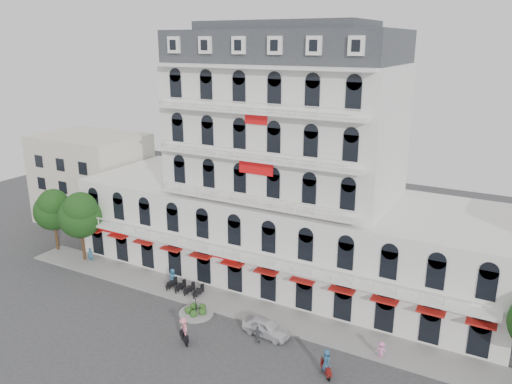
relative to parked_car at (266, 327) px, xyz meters
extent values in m
plane|color=#38383A|center=(-4.16, -6.14, -0.73)|extent=(120.00, 120.00, 0.00)
cube|color=gray|center=(-4.16, 2.86, -0.65)|extent=(53.00, 4.00, 0.16)
cube|color=silver|center=(-4.16, 11.86, 3.77)|extent=(45.00, 14.00, 9.00)
cube|color=silver|center=(-4.16, 11.86, 14.77)|extent=(22.00, 12.00, 13.00)
cube|color=#2D3035|center=(-4.16, 11.86, 22.77)|extent=(21.56, 11.76, 3.00)
cube|color=#2D3035|center=(-4.16, 11.86, 24.67)|extent=(15.84, 8.64, 0.80)
cube|color=#B51B16|center=(-4.16, 4.36, 2.77)|extent=(40.50, 1.00, 0.15)
cube|color=#B30B0E|center=(-4.16, 5.74, 12.27)|extent=(3.50, 0.10, 1.40)
cube|color=beige|center=(-34.16, 13.86, 5.27)|extent=(14.00, 10.00, 12.00)
cylinder|color=gray|center=(-7.16, -0.14, -0.61)|extent=(3.20, 3.20, 0.24)
cylinder|color=black|center=(-7.16, -0.14, 0.17)|extent=(0.08, 0.08, 1.40)
sphere|color=#224918|center=(-6.46, -0.14, -0.28)|extent=(0.70, 0.70, 0.70)
sphere|color=#224918|center=(-6.94, 0.52, -0.28)|extent=(0.70, 0.70, 0.70)
sphere|color=#224918|center=(-7.72, 0.28, -0.28)|extent=(0.70, 0.70, 0.70)
sphere|color=#224918|center=(-7.73, -0.54, -0.28)|extent=(0.70, 0.70, 0.70)
sphere|color=#224918|center=(-6.96, -0.81, -0.28)|extent=(0.70, 0.70, 0.70)
cylinder|color=#382314|center=(-30.16, 3.86, 1.03)|extent=(0.36, 0.36, 3.52)
sphere|color=#153310|center=(-30.16, 3.86, 4.23)|extent=(4.48, 4.48, 4.48)
sphere|color=#153310|center=(-29.66, 3.56, 5.27)|extent=(3.52, 3.52, 3.52)
sphere|color=#153310|center=(-30.56, 4.16, 4.87)|extent=(3.20, 3.20, 3.20)
cylinder|color=#382314|center=(-25.16, 3.36, 1.14)|extent=(0.36, 0.36, 3.74)
sphere|color=#153310|center=(-25.16, 3.36, 4.54)|extent=(4.76, 4.76, 4.76)
sphere|color=#153310|center=(-24.66, 3.06, 5.64)|extent=(3.74, 3.74, 3.74)
sphere|color=#153310|center=(-25.56, 3.66, 5.22)|extent=(3.40, 3.40, 3.40)
imported|color=silver|center=(0.00, 0.00, 0.00)|extent=(4.44, 2.14, 1.46)
cube|color=maroon|center=(6.44, -2.67, -0.18)|extent=(1.26, 1.35, 0.35)
torus|color=black|center=(6.07, -2.26, -0.45)|extent=(0.49, 0.53, 0.60)
torus|color=black|center=(6.81, -3.08, -0.45)|extent=(0.49, 0.53, 0.60)
imported|color=#275276|center=(6.44, -2.67, 0.61)|extent=(1.01, 1.03, 1.78)
cube|color=black|center=(-5.39, -4.32, -0.18)|extent=(1.42, 1.16, 0.35)
torus|color=black|center=(-4.94, -4.64, -0.45)|extent=(0.56, 0.45, 0.60)
torus|color=black|center=(-5.83, -4.00, -0.45)|extent=(0.56, 0.45, 0.60)
imported|color=pink|center=(-5.39, -4.32, 0.65)|extent=(1.38, 1.26, 1.86)
imported|color=#275877|center=(-12.55, 3.36, 0.18)|extent=(1.00, 0.77, 1.83)
imported|color=#4E4F55|center=(-0.07, -1.37, 0.03)|extent=(0.96, 0.55, 1.53)
imported|color=pink|center=(9.47, 1.37, 0.04)|extent=(1.12, 0.85, 1.54)
imported|color=#295D7C|center=(-24.16, 3.36, 0.11)|extent=(0.73, 0.67, 1.68)
camera|label=1|loc=(17.16, -32.93, 23.26)|focal=35.00mm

